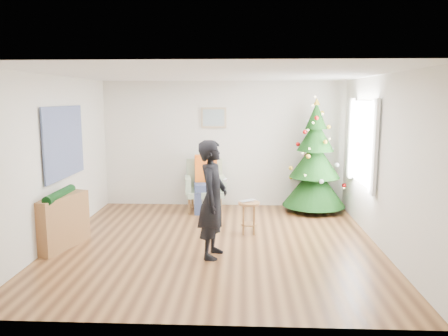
{
  "coord_description": "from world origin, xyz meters",
  "views": [
    {
      "loc": [
        0.43,
        -6.55,
        2.25
      ],
      "look_at": [
        0.1,
        0.6,
        1.1
      ],
      "focal_mm": 35.0,
      "sensor_mm": 36.0,
      "label": 1
    }
  ],
  "objects_px": {
    "stool": "(249,217)",
    "console": "(61,222)",
    "christmas_tree": "(315,161)",
    "armchair": "(205,192)",
    "standing_man": "(213,199)"
  },
  "relations": [
    {
      "from": "stool",
      "to": "standing_man",
      "type": "relative_size",
      "value": 0.32
    },
    {
      "from": "armchair",
      "to": "console",
      "type": "height_order",
      "value": "armchair"
    },
    {
      "from": "standing_man",
      "to": "console",
      "type": "relative_size",
      "value": 1.68
    },
    {
      "from": "christmas_tree",
      "to": "stool",
      "type": "height_order",
      "value": "christmas_tree"
    },
    {
      "from": "christmas_tree",
      "to": "standing_man",
      "type": "xyz_separation_m",
      "value": [
        -1.84,
        -2.63,
        -0.18
      ]
    },
    {
      "from": "christmas_tree",
      "to": "armchair",
      "type": "height_order",
      "value": "christmas_tree"
    },
    {
      "from": "stool",
      "to": "console",
      "type": "distance_m",
      "value": 2.96
    },
    {
      "from": "christmas_tree",
      "to": "console",
      "type": "bearing_deg",
      "value": -150.53
    },
    {
      "from": "christmas_tree",
      "to": "console",
      "type": "relative_size",
      "value": 2.25
    },
    {
      "from": "christmas_tree",
      "to": "standing_man",
      "type": "height_order",
      "value": "christmas_tree"
    },
    {
      "from": "console",
      "to": "christmas_tree",
      "type": "bearing_deg",
      "value": 44.86
    },
    {
      "from": "stool",
      "to": "standing_man",
      "type": "xyz_separation_m",
      "value": [
        -0.53,
        -1.09,
        0.56
      ]
    },
    {
      "from": "armchair",
      "to": "standing_man",
      "type": "height_order",
      "value": "standing_man"
    },
    {
      "from": "christmas_tree",
      "to": "console",
      "type": "xyz_separation_m",
      "value": [
        -4.17,
        -2.35,
        -0.61
      ]
    },
    {
      "from": "stool",
      "to": "armchair",
      "type": "height_order",
      "value": "armchair"
    }
  ]
}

